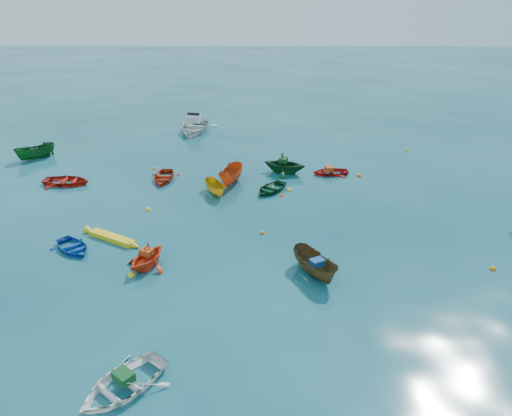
{
  "coord_description": "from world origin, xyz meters",
  "views": [
    {
      "loc": [
        0.22,
        -22.51,
        13.57
      ],
      "look_at": [
        0.0,
        5.0,
        0.4
      ],
      "focal_mm": 35.0,
      "sensor_mm": 36.0,
      "label": 1
    }
  ],
  "objects_px": {
    "kayak_yellow": "(112,240)",
    "motorboat_white": "(194,131)",
    "dinghy_blue_sw": "(73,250)",
    "dinghy_white_near": "(123,389)"
  },
  "relations": [
    {
      "from": "dinghy_blue_sw",
      "to": "kayak_yellow",
      "type": "relative_size",
      "value": 0.71
    },
    {
      "from": "kayak_yellow",
      "to": "motorboat_white",
      "type": "distance_m",
      "value": 20.86
    },
    {
      "from": "motorboat_white",
      "to": "kayak_yellow",
      "type": "bearing_deg",
      "value": -86.69
    },
    {
      "from": "dinghy_white_near",
      "to": "motorboat_white",
      "type": "distance_m",
      "value": 31.67
    },
    {
      "from": "kayak_yellow",
      "to": "motorboat_white",
      "type": "relative_size",
      "value": 0.73
    },
    {
      "from": "kayak_yellow",
      "to": "motorboat_white",
      "type": "bearing_deg",
      "value": 23.6
    },
    {
      "from": "motorboat_white",
      "to": "dinghy_white_near",
      "type": "bearing_deg",
      "value": -78.75
    },
    {
      "from": "dinghy_blue_sw",
      "to": "motorboat_white",
      "type": "height_order",
      "value": "motorboat_white"
    },
    {
      "from": "motorboat_white",
      "to": "dinghy_blue_sw",
      "type": "bearing_deg",
      "value": -91.05
    },
    {
      "from": "dinghy_blue_sw",
      "to": "motorboat_white",
      "type": "bearing_deg",
      "value": 34.71
    }
  ]
}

